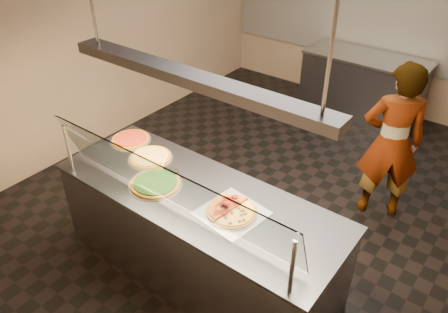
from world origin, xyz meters
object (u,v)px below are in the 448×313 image
Objects in this scene: prep_table at (362,86)px; pizza_cheese at (151,157)px; serving_counter at (198,235)px; pizza_tomato at (131,139)px; heat_lamp_housing at (192,78)px; perforated_tray at (232,213)px; half_pizza_pepperoni at (222,205)px; half_pizza_sausage at (241,216)px; pizza_spatula at (166,166)px; sneeze_guard at (165,185)px; worker at (391,143)px; pizza_spinach at (156,183)px.

pizza_cheese is at bearing -98.64° from prep_table.
serving_counter is 1.19m from pizza_tomato.
prep_table is 4.18m from heat_lamp_housing.
prep_table is at bearing 91.58° from serving_counter.
perforated_tray is 0.09m from half_pizza_pepperoni.
half_pizza_sausage is (0.47, -0.03, 0.49)m from serving_counter.
pizza_spatula is 3.85m from prep_table.
sneeze_guard is at bearing -146.11° from half_pizza_sausage.
perforated_tray is 1.27× the size of pizza_cheese.
pizza_spatula is 0.15× the size of worker.
half_pizza_sausage is at bearing -8.24° from pizza_cheese.
serving_counter and prep_table have the same top height.
pizza_spatula is at bearing -9.32° from pizza_cheese.
sneeze_guard is at bearing 36.94° from worker.
serving_counter is 1.48m from heat_lamp_housing.
pizza_spinach is at bearing -172.59° from perforated_tray.
prep_table is (0.96, 3.66, -0.48)m from pizza_tomato.
pizza_spinach is 0.24m from pizza_spatula.
half_pizza_sausage is 1.57× the size of pizza_spatula.
pizza_spinach is (-0.35, -0.12, 0.48)m from serving_counter.
pizza_spatula is at bearing 134.72° from sneeze_guard.
sneeze_guard reaches higher than half_pizza_sausage.
pizza_tomato is (-0.71, 0.37, -0.00)m from pizza_spinach.
sneeze_guard is at bearing -140.13° from perforated_tray.
half_pizza_pepperoni is at bearing 8.52° from pizza_spinach.
sneeze_guard is 1.25m from pizza_tomato.
perforated_tray is at bearing -10.70° from pizza_tomato.
perforated_tray is at bearing 7.41° from pizza_spinach.
serving_counter is 0.61m from pizza_spinach.
pizza_cheese is 0.18× the size of heat_lamp_housing.
half_pizza_sausage is 1.10m from heat_lamp_housing.
pizza_cheese is (-0.97, 0.17, -0.02)m from half_pizza_pepperoni.
pizza_cheese is 3.84m from prep_table.
pizza_tomato is at bearing 166.91° from heat_lamp_housing.
pizza_spatula reaches higher than pizza_cheese.
pizza_tomato is 3.81m from prep_table.
heat_lamp_housing is (0.35, 0.12, 1.00)m from pizza_spinach.
half_pizza_sausage is at bearing 33.89° from sneeze_guard.
half_pizza_sausage is (0.09, -0.00, 0.02)m from perforated_tray.
serving_counter is at bearing -13.04° from pizza_spatula.
perforated_tray is at bearing -0.55° from half_pizza_pepperoni.
pizza_tomato is (-1.54, 0.27, -0.01)m from half_pizza_sausage.
half_pizza_sausage reaches higher than pizza_cheese.
pizza_spatula is at bearing 166.96° from serving_counter.
perforated_tray is (0.38, 0.32, -0.29)m from sneeze_guard.
perforated_tray is at bearing 43.30° from worker.
pizza_spatula is 0.15× the size of prep_table.
perforated_tray reaches higher than serving_counter.
pizza_spinach is 1.07m from heat_lamp_housing.
worker is (1.41, 1.78, -0.10)m from pizza_spatula.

